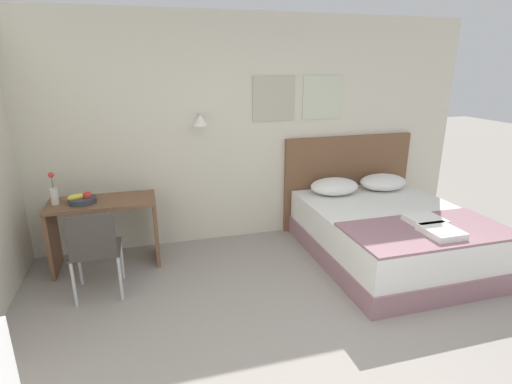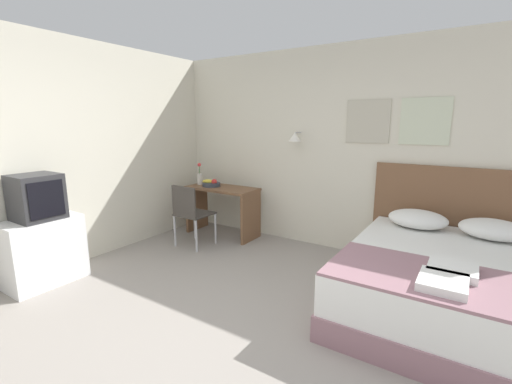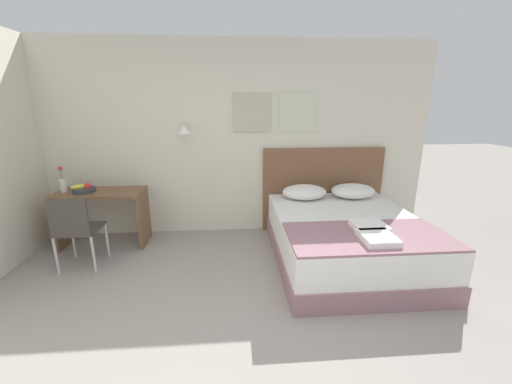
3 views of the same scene
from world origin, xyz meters
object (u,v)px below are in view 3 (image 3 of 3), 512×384
object	(u,v)px
desk	(102,208)
folded_towel_near_foot	(369,226)
desk_chair	(75,227)
flower_vase	(63,183)
throw_blanket	(369,236)
bed	(345,239)
folded_towel_mid_bed	(378,238)
headboard	(322,189)
fruit_bowl	(84,189)
pillow_left	(304,192)
pillow_right	(353,191)

from	to	relation	value
desk	folded_towel_near_foot	bearing A→B (deg)	-20.18
desk_chair	flower_vase	bearing A→B (deg)	121.29
desk	flower_vase	xyz separation A→B (m)	(-0.44, -0.00, 0.35)
throw_blanket	folded_towel_near_foot	distance (m)	0.16
bed	throw_blanket	xyz separation A→B (m)	(0.00, -0.58, 0.29)
folded_towel_near_foot	folded_towel_mid_bed	xyz separation A→B (m)	(-0.04, -0.28, 0.00)
headboard	flower_vase	xyz separation A→B (m)	(-3.46, -0.34, 0.25)
bed	throw_blanket	bearing A→B (deg)	-90.00
headboard	folded_towel_mid_bed	size ratio (longest dim) A/B	5.01
folded_towel_mid_bed	desk_chair	xyz separation A→B (m)	(-3.08, 0.75, -0.10)
folded_towel_near_foot	desk	size ratio (longest dim) A/B	0.31
bed	folded_towel_near_foot	distance (m)	0.56
throw_blanket	fruit_bowl	distance (m)	3.44
pillow_left	flower_vase	world-z (taller)	flower_vase
headboard	desk_chair	bearing A→B (deg)	-161.86
pillow_right	desk_chair	xyz separation A→B (m)	(-3.40, -0.70, -0.14)
fruit_bowl	headboard	bearing A→B (deg)	6.61
desk_chair	pillow_left	bearing A→B (deg)	14.38
desk_chair	flower_vase	distance (m)	0.84
headboard	folded_towel_mid_bed	distance (m)	1.76
pillow_right	throw_blanket	size ratio (longest dim) A/B	0.38
bed	pillow_left	bearing A→B (deg)	115.08
pillow_left	folded_towel_mid_bed	bearing A→B (deg)	-75.89
pillow_right	folded_towel_mid_bed	bearing A→B (deg)	-102.32
bed	desk	world-z (taller)	desk
folded_towel_mid_bed	desk_chair	bearing A→B (deg)	166.25
pillow_left	throw_blanket	size ratio (longest dim) A/B	0.38
pillow_right	folded_towel_mid_bed	size ratio (longest dim) A/B	1.72
bed	throw_blanket	distance (m)	0.65
throw_blanket	folded_towel_mid_bed	distance (m)	0.15
fruit_bowl	desk	bearing A→B (deg)	9.45
folded_towel_mid_bed	desk	world-z (taller)	desk
folded_towel_near_foot	flower_vase	size ratio (longest dim) A/B	0.99
folded_towel_near_foot	folded_towel_mid_bed	size ratio (longest dim) A/B	0.95
desk_chair	flower_vase	xyz separation A→B (m)	(-0.40, 0.66, 0.34)
desk_chair	throw_blanket	bearing A→B (deg)	-11.35
flower_vase	throw_blanket	bearing A→B (deg)	-20.21
desk	fruit_bowl	xyz separation A→B (m)	(-0.18, -0.03, 0.27)
fruit_bowl	desk_chair	bearing A→B (deg)	-77.12
desk	desk_chair	bearing A→B (deg)	-93.18
bed	flower_vase	bearing A→B (deg)	168.69
throw_blanket	flower_vase	bearing A→B (deg)	159.79
desk	headboard	bearing A→B (deg)	6.44
throw_blanket	flower_vase	size ratio (longest dim) A/B	4.72
desk	desk_chair	world-z (taller)	desk_chair
headboard	pillow_right	distance (m)	0.46
pillow_left	desk	bearing A→B (deg)	-179.23
pillow_left	fruit_bowl	distance (m)	2.87
folded_towel_mid_bed	desk	bearing A→B (deg)	155.07
pillow_left	pillow_right	xyz separation A→B (m)	(0.68, 0.00, 0.00)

